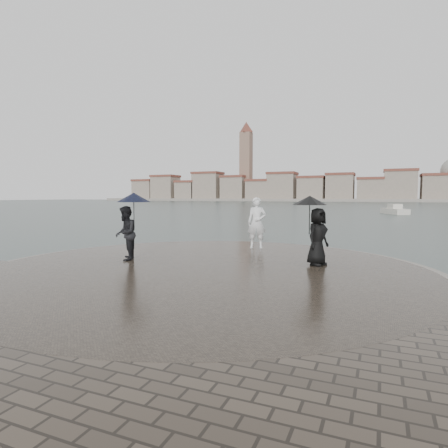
% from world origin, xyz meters
% --- Properties ---
extents(ground, '(400.00, 400.00, 0.00)m').
position_xyz_m(ground, '(0.00, 0.00, 0.00)').
color(ground, '#2B3835').
rests_on(ground, ground).
extents(kerb_ring, '(12.50, 12.50, 0.32)m').
position_xyz_m(kerb_ring, '(0.00, 3.50, 0.16)').
color(kerb_ring, gray).
rests_on(kerb_ring, ground).
extents(quay_tip, '(11.90, 11.90, 0.36)m').
position_xyz_m(quay_tip, '(0.00, 3.50, 0.18)').
color(quay_tip, '#2D261E').
rests_on(quay_tip, ground).
extents(statue, '(0.79, 0.63, 1.90)m').
position_xyz_m(statue, '(0.13, 7.64, 1.31)').
color(statue, white).
rests_on(statue, quay_tip).
extents(visitor_left, '(1.24, 1.12, 2.04)m').
position_xyz_m(visitor_left, '(-2.63, 3.55, 1.47)').
color(visitor_left, black).
rests_on(visitor_left, quay_tip).
extents(visitor_right, '(1.13, 1.05, 1.95)m').
position_xyz_m(visitor_right, '(2.72, 4.96, 1.45)').
color(visitor_right, black).
rests_on(visitor_right, quay_tip).
extents(far_skyline, '(260.00, 20.00, 37.00)m').
position_xyz_m(far_skyline, '(-6.29, 160.71, 5.61)').
color(far_skyline, gray).
rests_on(far_skyline, ground).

